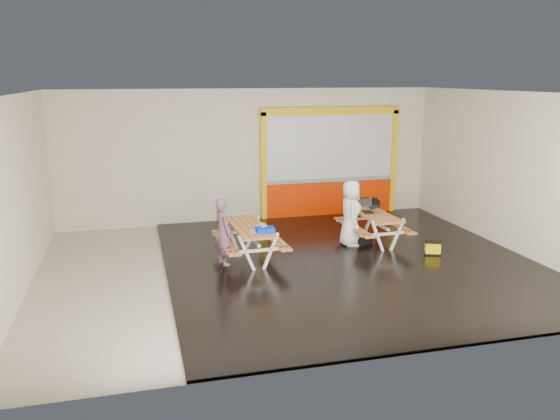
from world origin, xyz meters
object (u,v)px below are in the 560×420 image
object	(u,v)px
picnic_table_left	(250,234)
backpack	(374,206)
laptop_right	(370,210)
picnic_table_right	(374,220)
fluke_bag	(433,248)
dark_case	(362,241)
toolbox	(364,202)
laptop_left	(258,229)
person_right	(351,214)
person_left	(223,232)
blue_pouch	(265,230)

from	to	relation	value
picnic_table_left	backpack	world-z (taller)	backpack
laptop_right	picnic_table_right	bearing A→B (deg)	-59.75
laptop_right	fluke_bag	distance (m)	1.70
picnic_table_right	dark_case	size ratio (longest dim) A/B	4.68
laptop_right	dark_case	bearing A→B (deg)	-144.97
picnic_table_left	picnic_table_right	world-z (taller)	picnic_table_left
toolbox	picnic_table_right	bearing A→B (deg)	-95.85
laptop_left	backpack	distance (m)	3.82
picnic_table_right	person_right	distance (m)	0.63
picnic_table_right	person_left	size ratio (longest dim) A/B	1.38
dark_case	backpack	bearing A→B (deg)	53.78
blue_pouch	dark_case	distance (m)	2.78
picnic_table_left	fluke_bag	size ratio (longest dim) A/B	5.01
toolbox	backpack	distance (m)	0.37
person_left	fluke_bag	distance (m)	4.56
person_left	blue_pouch	world-z (taller)	person_left
blue_pouch	backpack	bearing A→B (deg)	31.21
person_left	dark_case	size ratio (longest dim) A/B	3.39
person_right	dark_case	size ratio (longest dim) A/B	3.78
person_left	laptop_left	distance (m)	0.70
person_left	blue_pouch	distance (m)	0.84
picnic_table_left	laptop_right	xyz separation A→B (m)	(2.96, 0.59, 0.20)
dark_case	person_left	bearing A→B (deg)	-166.38
laptop_left	person_right	bearing A→B (deg)	20.57
picnic_table_left	dark_case	world-z (taller)	picnic_table_left
laptop_right	toolbox	size ratio (longest dim) A/B	1.01
picnic_table_left	person_right	xyz separation A→B (m)	(2.43, 0.44, 0.19)
picnic_table_left	person_right	size ratio (longest dim) A/B	1.29
picnic_table_right	dark_case	xyz separation A→B (m)	(-0.31, -0.07, -0.44)
blue_pouch	dark_case	size ratio (longest dim) A/B	0.90
laptop_right	dark_case	world-z (taller)	laptop_right
laptop_left	laptop_right	distance (m)	3.06
picnic_table_right	picnic_table_left	bearing A→B (deg)	-170.90
dark_case	laptop_right	bearing A→B (deg)	35.03
person_right	fluke_bag	size ratio (longest dim) A/B	3.89
laptop_left	toolbox	size ratio (longest dim) A/B	0.88
person_right	fluke_bag	bearing A→B (deg)	-117.22
picnic_table_left	fluke_bag	world-z (taller)	picnic_table_left
picnic_table_left	toolbox	bearing A→B (deg)	22.59
dark_case	laptop_left	bearing A→B (deg)	-162.13
picnic_table_left	person_right	world-z (taller)	person_right
picnic_table_left	toolbox	size ratio (longest dim) A/B	5.27
picnic_table_right	blue_pouch	xyz separation A→B (m)	(-2.82, -1.05, 0.25)
fluke_bag	dark_case	bearing A→B (deg)	136.29
person_right	laptop_right	world-z (taller)	person_right
backpack	laptop_right	bearing A→B (deg)	-120.16
laptop_left	dark_case	world-z (taller)	laptop_left
person_right	blue_pouch	xyz separation A→B (m)	(-2.22, -1.01, 0.04)
laptop_right	toolbox	xyz separation A→B (m)	(0.14, 0.71, 0.03)
laptop_left	toolbox	bearing A→B (deg)	29.77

